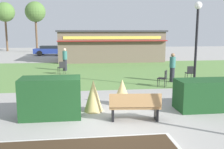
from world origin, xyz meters
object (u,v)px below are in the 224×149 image
parked_car_center_slot (92,50)px  tree_left_bg (35,12)px  cafe_chair_east (164,77)px  tree_right_bg (5,12)px  cafe_chair_west (62,67)px  lamppost_mid (197,36)px  person_standing (172,67)px  person_strolling (65,59)px  food_kiosk (110,45)px  parked_car_west_slot (51,50)px  cafe_chair_center (190,72)px  park_bench (135,107)px

parked_car_center_slot → tree_left_bg: bearing=146.8°
cafe_chair_east → tree_right_bg: tree_right_bg is taller
cafe_chair_west → tree_right_bg: 24.56m
lamppost_mid → person_standing: lamppost_mid is taller
cafe_chair_west → tree_left_bg: (-4.75, 19.63, 5.02)m
person_strolling → parked_car_center_slot: bearing=-35.6°
food_kiosk → person_standing: size_ratio=6.14×
person_strolling → parked_car_west_slot: person_strolling is taller
cafe_chair_center → person_strolling: (-7.65, 4.96, 0.33)m
parked_car_west_slot → park_bench: bearing=-77.8°
parked_car_center_slot → tree_left_bg: tree_left_bg is taller
food_kiosk → cafe_chair_west: 9.22m
parked_car_center_slot → tree_right_bg: tree_right_bg is taller
cafe_chair_center → park_bench: bearing=-126.6°
tree_left_bg → park_bench: bearing=-75.2°
park_bench → cafe_chair_east: park_bench is taller
tree_left_bg → cafe_chair_east: bearing=-66.9°
person_standing → parked_car_center_slot: 18.65m
lamppost_mid → parked_car_west_slot: bearing=114.1°
park_bench → cafe_chair_east: bearing=61.9°
cafe_chair_east → parked_car_west_slot: size_ratio=0.21×
person_standing → tree_right_bg: tree_right_bg is taller
food_kiosk → lamppost_mid: bearing=-79.3°
person_strolling → lamppost_mid: bearing=-161.6°
cafe_chair_east → person_standing: size_ratio=0.53×
person_standing → tree_left_bg: (-11.33, 23.19, 4.69)m
park_bench → lamppost_mid: bearing=45.6°
cafe_chair_west → food_kiosk: bearing=61.9°
park_bench → person_standing: (3.57, 6.20, 0.38)m
park_bench → cafe_chair_west: park_bench is taller
parked_car_west_slot → lamppost_mid: bearing=-65.9°
cafe_chair_east → tree_left_bg: size_ratio=0.13×
person_strolling → tree_right_bg: tree_right_bg is taller
cafe_chair_west → person_standing: 7.49m
food_kiosk → tree_left_bg: tree_left_bg is taller
parked_car_center_slot → tree_right_bg: (-12.23, 7.39, 5.00)m
food_kiosk → tree_left_bg: bearing=128.1°
parked_car_west_slot → tree_right_bg: size_ratio=0.60×
cafe_chair_center → tree_right_bg: size_ratio=0.13×
park_bench → cafe_chair_center: bearing=53.4°
parked_car_west_slot → parked_car_center_slot: bearing=-0.0°
food_kiosk → parked_car_center_slot: 6.84m
cafe_chair_center → cafe_chair_west: bearing=156.8°
park_bench → cafe_chair_center: park_bench is taller
food_kiosk → cafe_chair_east: size_ratio=11.65×
food_kiosk → person_standing: food_kiosk is taller
person_standing → cafe_chair_west: bearing=-67.7°
lamppost_mid → cafe_chair_center: bearing=70.4°
cafe_chair_east → cafe_chair_center: same height
park_bench → food_kiosk: bearing=85.8°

